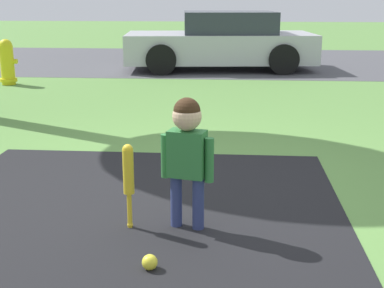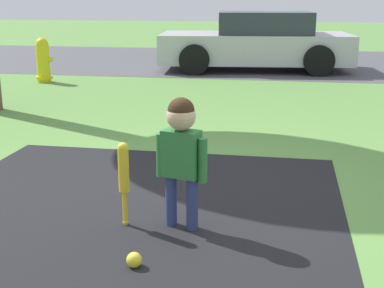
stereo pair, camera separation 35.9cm
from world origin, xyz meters
name	(u,v)px [view 2 (the right image)]	position (x,y,z in m)	size (l,w,h in m)	color
ground_plane	(197,189)	(0.00, 0.00, 0.00)	(60.00, 60.00, 0.00)	#5B8C42
street_strip	(259,62)	(0.00, 8.97, 0.00)	(40.00, 6.00, 0.01)	#4C4C51
child	(181,145)	(0.02, -0.76, 0.58)	(0.36, 0.19, 0.90)	navy
baseball_bat	(124,172)	(-0.37, -0.79, 0.38)	(0.07, 0.07, 0.59)	yellow
sports_ball	(134,260)	(-0.14, -1.36, 0.05)	(0.09, 0.09, 0.09)	yellow
fire_hydrant	(43,61)	(-3.71, 5.08, 0.39)	(0.33, 0.30, 0.80)	yellow
parked_car	(257,42)	(0.01, 7.51, 0.58)	(4.11, 2.31, 1.21)	#B7B7BC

